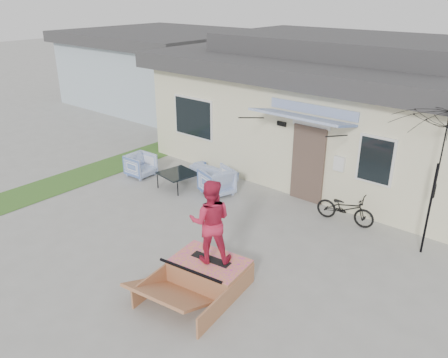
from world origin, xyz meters
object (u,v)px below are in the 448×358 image
Objects in this scene: coffee_table at (178,180)px; skate_ramp at (210,271)px; armchair_right at (217,180)px; skater at (210,220)px; armchair_left at (141,164)px; skateboard at (211,259)px; patio_umbrella at (435,179)px; bicycle at (346,205)px; loveseat at (214,169)px.

skate_ramp is at bearing -37.01° from coffee_table.
skate_ramp is (2.61, -3.24, -0.18)m from armchair_right.
skate_ramp is at bearing 59.71° from skater.
armchair_left is 2.72m from armchair_right.
coffee_table is at bearing 135.83° from skateboard.
patio_umbrella is (5.47, 0.59, 1.33)m from armchair_right.
skateboard is (-0.93, -3.95, 0.04)m from bicycle.
loveseat is 6.46m from patio_umbrella.
loveseat reaches higher than skateboard.
patio_umbrella is 5.01m from skate_ramp.
loveseat is at bearing 74.19° from coffee_table.
skater is (-0.93, -3.95, 0.90)m from bicycle.
patio_umbrella reaches higher than bicycle.
patio_umbrella is (1.93, -0.18, 1.28)m from bicycle.
skateboard is at bearing 56.60° from armchair_right.
armchair_left is at bearing -61.91° from armchair_right.
armchair_right is at bearing 96.58° from bicycle.
armchair_left is at bearing 145.43° from skateboard.
skater is (-0.01, 0.05, 1.13)m from skate_ramp.
loveseat is 0.91× the size of skater.
skateboard is 0.86m from skater.
skate_ramp is (5.28, -2.73, -0.15)m from armchair_left.
armchair_left is at bearing 145.04° from skate_ramp.
skater is at bearing 56.60° from armchair_right.
skater reaches higher than patio_umbrella.
skate_ramp is (3.43, -4.04, -0.06)m from loveseat.
armchair_right is 4.16m from skate_ramp.
armchair_left is 0.53× the size of bicycle.
armchair_right is 1.24m from coffee_table.
bicycle is 0.56× the size of patio_umbrella.
armchair_left is at bearing 36.57° from loveseat.
bicycle is 4.06m from skateboard.
skater is at bearing -36.59° from coffee_table.
armchair_right reaches higher than coffee_table.
skate_ramp is at bearing 161.32° from bicycle.
armchair_right is (2.67, 0.50, 0.03)m from armchair_left.
armchair_left is at bearing -64.87° from skater.
skateboard is (5.27, -2.68, 0.12)m from armchair_left.
coffee_table is at bearing 135.40° from skate_ramp.
armchair_left is 6.33m from bicycle.
bicycle is 1.76× the size of skateboard.
patio_umbrella is (8.14, 1.09, 1.36)m from armchair_left.
skater is at bearing 161.08° from bicycle.
patio_umbrella is (6.63, 0.98, 1.52)m from coffee_table.
armchair_left reaches higher than coffee_table.
skater is (2.60, -3.19, 0.95)m from armchair_right.
skater is at bearing 0.00° from skateboard.
skateboard reaches higher than skate_ramp.
armchair_right is at bearing 136.59° from loveseat.
skateboard is at bearing 131.69° from loveseat.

